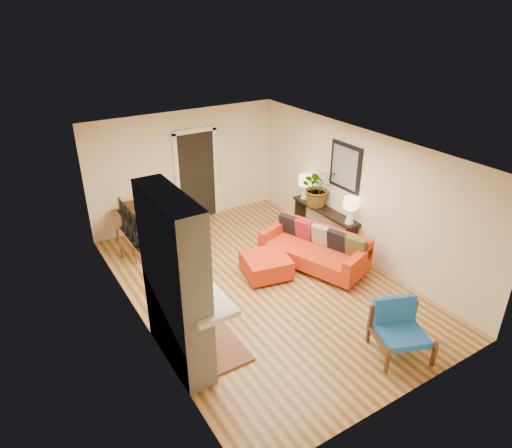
# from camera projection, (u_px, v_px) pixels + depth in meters

# --- Properties ---
(room_shell) EXTENTS (6.50, 6.50, 6.50)m
(room_shell) POSITION_uv_depth(u_px,v_px,m) (222.00, 173.00, 10.22)
(room_shell) COLOR tan
(room_shell) RESTS_ON ground
(fireplace) EXTENTS (1.09, 1.68, 2.60)m
(fireplace) POSITION_uv_depth(u_px,v_px,m) (178.00, 286.00, 6.22)
(fireplace) COLOR white
(fireplace) RESTS_ON ground
(sofa) EXTENTS (1.52, 2.25, 0.82)m
(sofa) POSITION_uv_depth(u_px,v_px,m) (315.00, 248.00, 8.94)
(sofa) COLOR silver
(sofa) RESTS_ON ground
(ottoman) EXTENTS (0.97, 0.97, 0.42)m
(ottoman) POSITION_uv_depth(u_px,v_px,m) (266.00, 265.00, 8.61)
(ottoman) COLOR silver
(ottoman) RESTS_ON ground
(blue_chair) EXTENTS (0.98, 0.97, 0.80)m
(blue_chair) POSITION_uv_depth(u_px,v_px,m) (399.00, 326.00, 6.71)
(blue_chair) COLOR brown
(blue_chair) RESTS_ON ground
(dining_table) EXTENTS (0.90, 1.66, 0.87)m
(dining_table) POSITION_uv_depth(u_px,v_px,m) (133.00, 222.00, 9.51)
(dining_table) COLOR brown
(dining_table) RESTS_ON ground
(console_table) EXTENTS (0.34, 1.85, 0.72)m
(console_table) POSITION_uv_depth(u_px,v_px,m) (324.00, 216.00, 9.77)
(console_table) COLOR black
(console_table) RESTS_ON ground
(lamp_near) EXTENTS (0.30, 0.30, 0.54)m
(lamp_near) POSITION_uv_depth(u_px,v_px,m) (351.00, 207.00, 8.98)
(lamp_near) COLOR white
(lamp_near) RESTS_ON console_table
(lamp_far) EXTENTS (0.30, 0.30, 0.54)m
(lamp_far) POSITION_uv_depth(u_px,v_px,m) (305.00, 184.00, 10.10)
(lamp_far) COLOR white
(lamp_far) RESTS_ON console_table
(houseplant) EXTENTS (0.95, 0.89, 0.85)m
(houseplant) POSITION_uv_depth(u_px,v_px,m) (318.00, 187.00, 9.70)
(houseplant) COLOR #1E5919
(houseplant) RESTS_ON console_table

